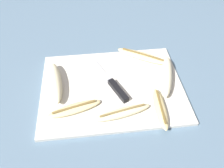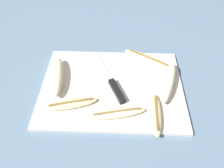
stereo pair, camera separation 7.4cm
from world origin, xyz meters
The scene contains 9 objects.
ground_plane centered at (0.00, 0.00, 0.00)m, with size 4.00×4.00×0.00m, color slate.
cutting_board centered at (0.00, 0.00, 0.01)m, with size 0.48×0.35×0.01m.
knife centered at (0.01, 0.00, 0.02)m, with size 0.13×0.24×0.02m.
banana_bright_far centered at (0.19, 0.01, 0.03)m, with size 0.09×0.19×0.04m.
banana_spotted_left centered at (0.14, -0.12, 0.02)m, with size 0.04×0.16×0.02m.
banana_pale_long centered at (-0.19, 0.02, 0.03)m, with size 0.07×0.19×0.04m.
banana_cream_curved centered at (0.02, -0.12, 0.02)m, with size 0.18×0.07×0.02m.
banana_ripe_center centered at (0.13, 0.13, 0.02)m, with size 0.20×0.14×0.02m.
banana_mellow_near centered at (-0.13, -0.09, 0.02)m, with size 0.17×0.08×0.02m.
Camera 1 is at (-0.06, -0.49, 0.57)m, focal length 35.00 mm.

